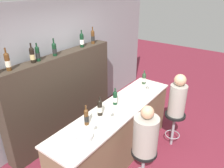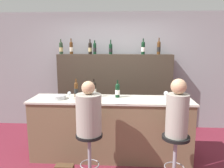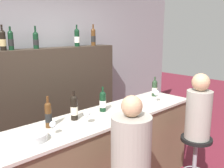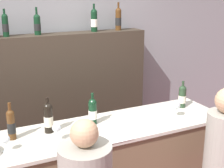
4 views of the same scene
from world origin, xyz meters
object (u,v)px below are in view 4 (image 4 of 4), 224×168
wine_bottle_backbar_3 (5,25)px  wine_glass_0 (6,140)px  wine_bottle_counter_0 (11,124)px  wine_bottle_backbar_5 (94,20)px  guest_seated_right (224,140)px  wine_bottle_backbar_6 (118,19)px  wine_bottle_backbar_4 (37,24)px  wine_bottle_counter_2 (93,111)px  wine_bottle_counter_1 (48,117)px  wine_bottle_counter_3 (182,96)px  wine_glass_1 (57,128)px  wine_glass_2 (176,105)px

wine_bottle_backbar_3 → wine_glass_0: wine_bottle_backbar_3 is taller
wine_bottle_counter_0 → wine_glass_0: size_ratio=2.38×
wine_bottle_backbar_5 → guest_seated_right: wine_bottle_backbar_5 is taller
wine_bottle_backbar_3 → guest_seated_right: wine_bottle_backbar_3 is taller
wine_bottle_backbar_6 → guest_seated_right: bearing=-90.3°
wine_bottle_backbar_4 → wine_bottle_backbar_6: wine_bottle_backbar_6 is taller
wine_bottle_counter_2 → wine_bottle_backbar_3: bearing=114.9°
wine_bottle_backbar_3 → wine_glass_0: size_ratio=2.29×
wine_bottle_counter_1 → wine_bottle_counter_3: 1.38m
wine_bottle_counter_0 → wine_bottle_counter_3: bearing=-0.0°
wine_bottle_counter_1 → wine_glass_0: size_ratio=2.37×
wine_bottle_backbar_4 → wine_glass_1: wine_bottle_backbar_4 is taller
wine_bottle_counter_2 → wine_glass_0: size_ratio=2.24×
wine_bottle_counter_1 → wine_glass_1: 0.19m
wine_bottle_backbar_3 → wine_glass_1: bearing=-83.5°
wine_bottle_backbar_4 → wine_bottle_backbar_3: bearing=-180.0°
wine_glass_1 → wine_glass_0: bearing=-180.0°
wine_bottle_backbar_6 → wine_glass_1: wine_bottle_backbar_6 is taller
wine_glass_2 → wine_bottle_counter_0: bearing=172.6°
guest_seated_right → wine_bottle_counter_2: bearing=136.9°
wine_bottle_counter_0 → wine_bottle_backbar_6: (1.53, 1.15, 0.68)m
wine_bottle_counter_0 → wine_bottle_backbar_4: bearing=66.2°
wine_bottle_counter_0 → wine_glass_2: (1.47, -0.19, -0.01)m
wine_bottle_backbar_5 → wine_bottle_counter_3: bearing=-67.1°
wine_bottle_backbar_4 → wine_bottle_backbar_5: size_ratio=0.92×
wine_bottle_counter_3 → wine_glass_1: 1.38m
wine_bottle_backbar_5 → wine_bottle_backbar_3: bearing=-180.0°
wine_bottle_counter_1 → wine_bottle_backbar_3: 1.34m
wine_glass_0 → wine_bottle_counter_2: bearing=14.0°
wine_glass_0 → wine_bottle_backbar_3: bearing=80.2°
wine_bottle_counter_2 → wine_bottle_backbar_3: wine_bottle_backbar_3 is taller
wine_bottle_counter_2 → wine_bottle_counter_0: bearing=180.0°
wine_glass_2 → wine_glass_1: bearing=180.0°
wine_glass_2 → guest_seated_right: size_ratio=0.20×
wine_bottle_counter_3 → wine_bottle_backbar_4: 1.78m
wine_bottle_backbar_5 → wine_glass_1: size_ratio=2.19×
wine_bottle_counter_3 → wine_bottle_backbar_4: bearing=135.6°
wine_glass_2 → guest_seated_right: (0.05, -0.57, -0.11)m
wine_bottle_backbar_5 → guest_seated_right: bearing=-80.6°
wine_bottle_counter_2 → wine_bottle_counter_3: (0.99, -0.00, -0.00)m
wine_bottle_counter_2 → wine_bottle_backbar_5: wine_bottle_backbar_5 is taller
wine_bottle_counter_0 → wine_bottle_counter_1: bearing=-0.0°
wine_glass_2 → wine_bottle_counter_2: bearing=166.1°
wine_bottle_counter_3 → wine_bottle_backbar_6: bearing=97.8°
wine_bottle_counter_0 → guest_seated_right: size_ratio=0.40×
wine_bottle_counter_2 → wine_bottle_backbar_5: size_ratio=0.88×
wine_bottle_counter_0 → wine_bottle_backbar_3: 1.34m
wine_bottle_counter_1 → wine_bottle_backbar_6: 1.81m
wine_bottle_backbar_3 → guest_seated_right: bearing=-54.8°
wine_bottle_counter_2 → wine_glass_0: 0.79m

